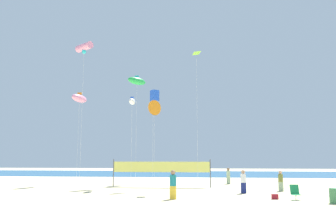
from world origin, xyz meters
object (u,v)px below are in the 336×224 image
object	(u,v)px
folding_beach_chair	(295,192)
kite_green_inflatable	(137,81)
beachgoer_olive_shirt	(281,180)
beachgoer_sage_shirt	(228,175)
beachgoer_white_shirt	(243,181)
kite_blue_box	(155,96)
kite_pink_inflatable	(79,98)
kite_white_inflatable	(132,102)
volleyball_net	(161,168)
trash_barrel	(336,196)
kite_pink_tube	(84,48)
kite_orange_delta	(153,108)
beachgoer_teal_shirt	(173,184)
beach_handbag	(275,197)
kite_lime_diamond	(196,54)

from	to	relation	value
folding_beach_chair	kite_green_inflatable	size ratio (longest dim) A/B	0.09
kite_green_inflatable	beachgoer_olive_shirt	bearing A→B (deg)	-19.49
beachgoer_sage_shirt	beachgoer_white_shirt	bearing A→B (deg)	-36.18
beachgoer_white_shirt	kite_blue_box	size ratio (longest dim) A/B	0.17
kite_pink_inflatable	folding_beach_chair	bearing A→B (deg)	-29.73
beachgoer_white_shirt	kite_white_inflatable	world-z (taller)	kite_white_inflatable
volleyball_net	kite_blue_box	bearing A→B (deg)	104.22
trash_barrel	kite_green_inflatable	size ratio (longest dim) A/B	0.08
kite_green_inflatable	kite_pink_tube	xyz separation A→B (m)	(-3.28, -5.58, 1.57)
kite_orange_delta	beachgoer_sage_shirt	bearing A→B (deg)	40.60
beachgoer_olive_shirt	beachgoer_sage_shirt	world-z (taller)	beachgoer_sage_shirt
beachgoer_olive_shirt	kite_pink_tube	world-z (taller)	kite_pink_tube
beachgoer_teal_shirt	folding_beach_chair	xyz separation A→B (m)	(7.44, 0.55, -0.48)
beachgoer_olive_shirt	beachgoer_teal_shirt	world-z (taller)	beachgoer_teal_shirt
beachgoer_white_shirt	trash_barrel	distance (m)	6.58
kite_orange_delta	kite_white_inflatable	world-z (taller)	kite_white_inflatable
beachgoer_olive_shirt	kite_pink_inflatable	distance (m)	20.26
beachgoer_sage_shirt	beach_handbag	world-z (taller)	beachgoer_sage_shirt
beachgoer_teal_shirt	folding_beach_chair	distance (m)	7.47
trash_barrel	kite_green_inflatable	bearing A→B (deg)	141.36
kite_lime_diamond	kite_white_inflatable	bearing A→B (deg)	178.49
beachgoer_olive_shirt	beachgoer_white_shirt	world-z (taller)	beachgoer_white_shirt
folding_beach_chair	trash_barrel	distance (m)	2.33
kite_lime_diamond	kite_green_inflatable	distance (m)	6.53
folding_beach_chair	kite_blue_box	bearing A→B (deg)	125.74
beachgoer_olive_shirt	folding_beach_chair	bearing A→B (deg)	172.54
beachgoer_sage_shirt	volleyball_net	distance (m)	7.31
kite_white_inflatable	kite_green_inflatable	bearing A→B (deg)	91.73
beachgoer_sage_shirt	folding_beach_chair	bearing A→B (deg)	-24.05
kite_pink_inflatable	kite_green_inflatable	distance (m)	6.19
beachgoer_sage_shirt	kite_lime_diamond	size ratio (longest dim) A/B	0.13
volleyball_net	kite_pink_tube	xyz separation A→B (m)	(-5.89, -3.80, 9.80)
beachgoer_white_shirt	kite_blue_box	bearing A→B (deg)	57.08
kite_lime_diamond	kite_blue_box	xyz separation A→B (m)	(-4.58, 6.27, -2.49)
trash_barrel	kite_orange_delta	size ratio (longest dim) A/B	0.11
kite_blue_box	kite_green_inflatable	bearing A→B (deg)	-107.79
folding_beach_chair	kite_green_inflatable	distance (m)	17.77
beachgoer_white_shirt	kite_green_inflatable	size ratio (longest dim) A/B	0.16
volleyball_net	beach_handbag	distance (m)	11.07
kite_pink_tube	kite_lime_diamond	bearing A→B (deg)	18.77
beachgoer_white_shirt	kite_lime_diamond	distance (m)	11.77
trash_barrel	beach_handbag	xyz separation A→B (m)	(-2.99, 1.57, -0.26)
kite_green_inflatable	kite_pink_tube	distance (m)	6.66
beachgoer_olive_shirt	beachgoer_teal_shirt	bearing A→B (deg)	122.25
trash_barrel	kite_white_inflatable	size ratio (longest dim) A/B	0.11
trash_barrel	kite_blue_box	xyz separation A→B (m)	(-12.39, 14.63, 8.69)
beach_handbag	kite_white_inflatable	xyz separation A→B (m)	(-10.53, 6.95, 7.30)
kite_lime_diamond	beachgoer_olive_shirt	bearing A→B (deg)	-15.77
beachgoer_sage_shirt	trash_barrel	bearing A→B (deg)	-18.48
volleyball_net	kite_orange_delta	world-z (taller)	kite_orange_delta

